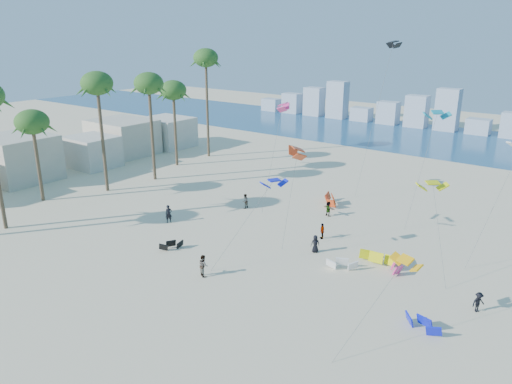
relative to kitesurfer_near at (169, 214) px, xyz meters
The scene contains 10 objects.
ground 14.68m from the kitesurfer_near, 64.21° to the right, with size 220.00×220.00×0.00m, color beige.
ocean 59.16m from the kitesurfer_near, 83.81° to the left, with size 220.00×220.00×0.00m, color navy.
kitesurfer_near is the anchor object (origin of this frame).
kitesurfer_mid 12.71m from the kitesurfer_near, 30.49° to the right, with size 0.89×0.69×1.83m, color gray.
kitesurfers_far 18.38m from the kitesurfer_near, 23.23° to the left, with size 31.29×11.56×1.69m.
grounded_kites 18.90m from the kitesurfer_near, 15.31° to the left, with size 25.63×22.82×1.09m.
flying_kites 21.54m from the kitesurfer_near, 30.58° to the left, with size 27.65×36.05×18.55m.
palm_row 18.76m from the kitesurfer_near, 168.56° to the left, with size 8.80×44.80×16.78m.
beachfront_buildings 28.41m from the kitesurfer_near, 164.41° to the left, with size 11.50×43.00×6.00m.
distant_skyline 69.04m from the kitesurfer_near, 85.69° to the left, with size 85.00×3.00×8.40m.
Camera 1 is at (29.66, -19.23, 19.12)m, focal length 34.07 mm.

